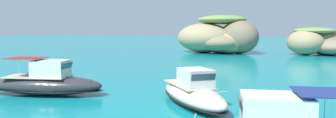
% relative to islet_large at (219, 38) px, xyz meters
% --- Properties ---
extents(islet_large, '(21.67, 17.13, 8.02)m').
position_rel_islet_large_xyz_m(islet_large, '(0.00, 0.00, 0.00)').
color(islet_large, '#9E8966').
rests_on(islet_large, ground).
extents(islet_small, '(14.82, 12.46, 5.38)m').
position_rel_islet_large_xyz_m(islet_small, '(19.13, 3.57, -0.72)').
color(islet_small, '#84755B').
rests_on(islet_small, ground).
extents(motorboat_charcoal, '(9.57, 5.73, 2.87)m').
position_rel_islet_large_xyz_m(motorboat_charcoal, '(1.55, -48.04, -2.25)').
color(motorboat_charcoal, '#2D2D33').
rests_on(motorboat_charcoal, ground).
extents(motorboat_cream, '(7.91, 7.69, 2.50)m').
position_rel_islet_large_xyz_m(motorboat_cream, '(13.01, -46.06, -2.32)').
color(motorboat_cream, beige).
rests_on(motorboat_cream, ground).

